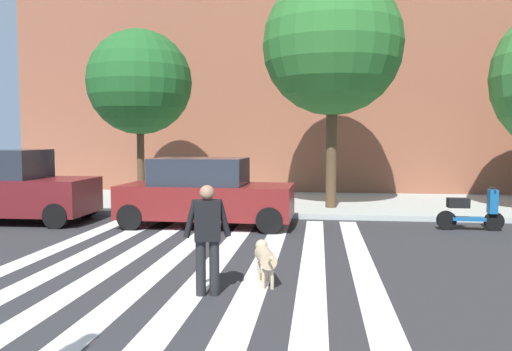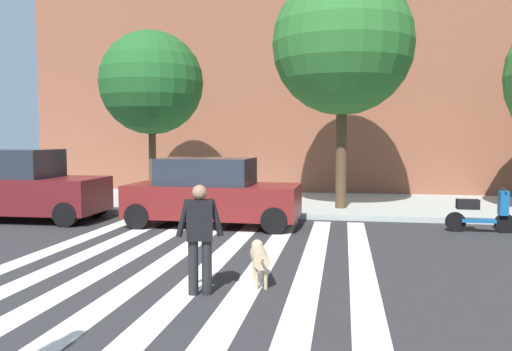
{
  "view_description": "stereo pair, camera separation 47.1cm",
  "coord_description": "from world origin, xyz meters",
  "px_view_note": "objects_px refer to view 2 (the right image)",
  "views": [
    {
      "loc": [
        2.2,
        -1.16,
        2.32
      ],
      "look_at": [
        1.0,
        8.58,
        1.6
      ],
      "focal_mm": 35.79,
      "sensor_mm": 36.0,
      "label": 1
    },
    {
      "loc": [
        2.67,
        -1.09,
        2.32
      ],
      "look_at": [
        1.0,
        8.58,
        1.6
      ],
      "focal_mm": 35.79,
      "sensor_mm": 36.0,
      "label": 2
    }
  ],
  "objects_px": {
    "parked_car_behind_first": "(212,193)",
    "parked_scooter": "(480,213)",
    "parked_car_near_curb": "(15,187)",
    "dog_on_leash": "(259,257)",
    "street_tree_nearest": "(151,83)",
    "street_tree_middle": "(343,45)",
    "pedestrian_dog_walker": "(200,233)"
  },
  "relations": [
    {
      "from": "parked_car_near_curb",
      "to": "street_tree_nearest",
      "type": "xyz_separation_m",
      "value": [
        2.74,
        3.55,
        3.24
      ]
    },
    {
      "from": "parked_car_behind_first",
      "to": "parked_scooter",
      "type": "bearing_deg",
      "value": 1.77
    },
    {
      "from": "parked_scooter",
      "to": "street_tree_middle",
      "type": "height_order",
      "value": "street_tree_middle"
    },
    {
      "from": "parked_car_behind_first",
      "to": "parked_scooter",
      "type": "relative_size",
      "value": 2.79
    },
    {
      "from": "parked_car_behind_first",
      "to": "pedestrian_dog_walker",
      "type": "bearing_deg",
      "value": -76.92
    },
    {
      "from": "parked_car_near_curb",
      "to": "parked_scooter",
      "type": "distance_m",
      "value": 12.57
    },
    {
      "from": "street_tree_middle",
      "to": "street_tree_nearest",
      "type": "bearing_deg",
      "value": 175.08
    },
    {
      "from": "parked_car_near_curb",
      "to": "pedestrian_dog_walker",
      "type": "xyz_separation_m",
      "value": [
        7.12,
        -5.86,
        -0.03
      ]
    },
    {
      "from": "parked_scooter",
      "to": "street_tree_middle",
      "type": "distance_m",
      "value": 6.45
    },
    {
      "from": "street_tree_middle",
      "to": "parked_car_near_curb",
      "type": "bearing_deg",
      "value": -161.79
    },
    {
      "from": "street_tree_middle",
      "to": "parked_scooter",
      "type": "bearing_deg",
      "value": -39.14
    },
    {
      "from": "pedestrian_dog_walker",
      "to": "street_tree_nearest",
      "type": "bearing_deg",
      "value": 114.97
    },
    {
      "from": "dog_on_leash",
      "to": "pedestrian_dog_walker",
      "type": "bearing_deg",
      "value": -139.1
    },
    {
      "from": "parked_car_near_curb",
      "to": "pedestrian_dog_walker",
      "type": "relative_size",
      "value": 3.01
    },
    {
      "from": "street_tree_nearest",
      "to": "pedestrian_dog_walker",
      "type": "height_order",
      "value": "street_tree_nearest"
    },
    {
      "from": "parked_car_behind_first",
      "to": "street_tree_nearest",
      "type": "xyz_separation_m",
      "value": [
        -3.02,
        3.55,
        3.32
      ]
    },
    {
      "from": "parked_scooter",
      "to": "dog_on_leash",
      "type": "xyz_separation_m",
      "value": [
        -4.65,
        -5.4,
        -0.03
      ]
    },
    {
      "from": "street_tree_nearest",
      "to": "street_tree_middle",
      "type": "distance_m",
      "value": 6.49
    },
    {
      "from": "street_tree_middle",
      "to": "pedestrian_dog_walker",
      "type": "xyz_separation_m",
      "value": [
        -2.0,
        -8.86,
        -4.25
      ]
    },
    {
      "from": "street_tree_nearest",
      "to": "parked_car_behind_first",
      "type": "bearing_deg",
      "value": -49.6
    },
    {
      "from": "parked_scooter",
      "to": "dog_on_leash",
      "type": "relative_size",
      "value": 1.55
    },
    {
      "from": "parked_car_behind_first",
      "to": "street_tree_middle",
      "type": "height_order",
      "value": "street_tree_middle"
    },
    {
      "from": "parked_car_near_curb",
      "to": "dog_on_leash",
      "type": "relative_size",
      "value": 4.71
    },
    {
      "from": "parked_car_near_curb",
      "to": "street_tree_nearest",
      "type": "distance_m",
      "value": 5.53
    },
    {
      "from": "parked_car_near_curb",
      "to": "street_tree_middle",
      "type": "distance_m",
      "value": 10.5
    },
    {
      "from": "parked_scooter",
      "to": "street_tree_nearest",
      "type": "relative_size",
      "value": 0.28
    },
    {
      "from": "parked_car_behind_first",
      "to": "parked_scooter",
      "type": "xyz_separation_m",
      "value": [
        6.8,
        0.21,
        -0.39
      ]
    },
    {
      "from": "dog_on_leash",
      "to": "street_tree_nearest",
      "type": "bearing_deg",
      "value": 120.58
    },
    {
      "from": "parked_scooter",
      "to": "pedestrian_dog_walker",
      "type": "bearing_deg",
      "value": -131.81
    },
    {
      "from": "parked_scooter",
      "to": "street_tree_nearest",
      "type": "xyz_separation_m",
      "value": [
        -9.82,
        3.34,
        3.71
      ]
    },
    {
      "from": "street_tree_nearest",
      "to": "pedestrian_dog_walker",
      "type": "xyz_separation_m",
      "value": [
        4.38,
        -9.41,
        -3.26
      ]
    },
    {
      "from": "parked_car_behind_first",
      "to": "parked_scooter",
      "type": "distance_m",
      "value": 6.81
    }
  ]
}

